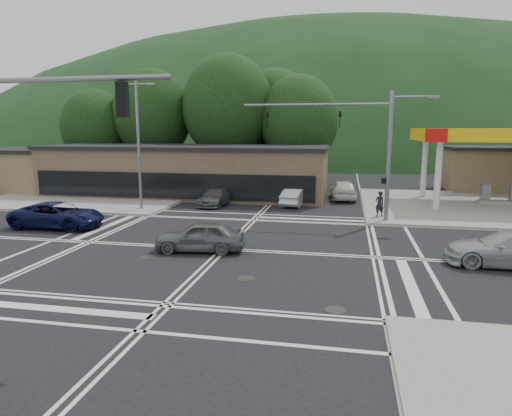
% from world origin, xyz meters
% --- Properties ---
extents(ground, '(120.00, 120.00, 0.00)m').
position_xyz_m(ground, '(0.00, 0.00, 0.00)').
color(ground, black).
rests_on(ground, ground).
extents(sidewalk_ne, '(16.00, 16.00, 0.15)m').
position_xyz_m(sidewalk_ne, '(15.00, 15.00, 0.07)').
color(sidewalk_ne, gray).
rests_on(sidewalk_ne, ground).
extents(sidewalk_nw, '(16.00, 16.00, 0.15)m').
position_xyz_m(sidewalk_nw, '(-15.00, 15.00, 0.07)').
color(sidewalk_nw, gray).
rests_on(sidewalk_nw, ground).
extents(gas_station_canopy, '(12.32, 8.34, 5.75)m').
position_xyz_m(gas_station_canopy, '(16.99, 15.99, 5.04)').
color(gas_station_canopy, silver).
rests_on(gas_station_canopy, ground).
extents(convenience_store, '(10.00, 6.00, 3.80)m').
position_xyz_m(convenience_store, '(20.00, 25.00, 1.90)').
color(convenience_store, '#846B4F').
rests_on(convenience_store, ground).
extents(commercial_row, '(24.00, 8.00, 4.00)m').
position_xyz_m(commercial_row, '(-8.00, 17.00, 2.00)').
color(commercial_row, brown).
rests_on(commercial_row, ground).
extents(commercial_nw, '(8.00, 7.00, 3.60)m').
position_xyz_m(commercial_nw, '(-24.00, 17.00, 1.80)').
color(commercial_nw, '#846B4F').
rests_on(commercial_nw, ground).
extents(hill_north, '(252.00, 126.00, 140.00)m').
position_xyz_m(hill_north, '(0.00, 90.00, 0.00)').
color(hill_north, '#183719').
rests_on(hill_north, ground).
extents(tree_n_a, '(8.00, 8.00, 11.75)m').
position_xyz_m(tree_n_a, '(-14.00, 24.00, 7.14)').
color(tree_n_a, '#382619').
rests_on(tree_n_a, ground).
extents(tree_n_b, '(9.00, 9.00, 12.98)m').
position_xyz_m(tree_n_b, '(-6.00, 24.00, 7.79)').
color(tree_n_b, '#382619').
rests_on(tree_n_b, ground).
extents(tree_n_c, '(7.60, 7.60, 10.87)m').
position_xyz_m(tree_n_c, '(1.00, 24.00, 6.49)').
color(tree_n_c, '#382619').
rests_on(tree_n_c, ground).
extents(tree_n_d, '(6.80, 6.80, 9.76)m').
position_xyz_m(tree_n_d, '(-20.00, 23.00, 5.84)').
color(tree_n_d, '#382619').
rests_on(tree_n_d, ground).
extents(tree_n_e, '(8.40, 8.40, 11.98)m').
position_xyz_m(tree_n_e, '(-2.00, 28.00, 7.14)').
color(tree_n_e, '#382619').
rests_on(tree_n_e, ground).
extents(streetlight_nw, '(2.50, 0.25, 9.00)m').
position_xyz_m(streetlight_nw, '(-8.44, 9.00, 5.05)').
color(streetlight_nw, slate).
rests_on(streetlight_nw, ground).
extents(signal_mast_ne, '(11.65, 0.30, 8.00)m').
position_xyz_m(signal_mast_ne, '(6.95, 8.20, 5.07)').
color(signal_mast_ne, slate).
rests_on(signal_mast_ne, ground).
extents(car_blue_west, '(5.39, 2.49, 1.50)m').
position_xyz_m(car_blue_west, '(-10.83, 2.81, 0.75)').
color(car_blue_west, '#0C0F39').
rests_on(car_blue_west, ground).
extents(car_grey_center, '(4.43, 2.24, 1.45)m').
position_xyz_m(car_grey_center, '(-1.01, -0.50, 0.72)').
color(car_grey_center, slate).
rests_on(car_grey_center, ground).
extents(car_silver_east, '(5.36, 2.47, 1.52)m').
position_xyz_m(car_silver_east, '(12.60, -0.30, 0.76)').
color(car_silver_east, '#ACB0B4').
rests_on(car_silver_east, ground).
extents(car_queue_a, '(1.98, 4.13, 1.31)m').
position_xyz_m(car_queue_a, '(1.97, 13.34, 0.65)').
color(car_queue_a, silver).
rests_on(car_queue_a, ground).
extents(car_queue_b, '(2.30, 4.88, 1.61)m').
position_xyz_m(car_queue_b, '(5.50, 17.01, 0.81)').
color(car_queue_b, silver).
rests_on(car_queue_b, ground).
extents(car_northbound, '(2.26, 4.59, 1.28)m').
position_xyz_m(car_northbound, '(-3.92, 12.24, 0.64)').
color(car_northbound, '#535658').
rests_on(car_northbound, ground).
extents(pedestrian, '(0.70, 0.58, 1.64)m').
position_xyz_m(pedestrian, '(7.86, 9.25, 0.97)').
color(pedestrian, black).
rests_on(pedestrian, sidewalk_ne).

